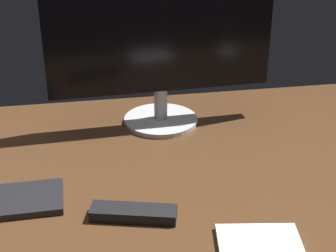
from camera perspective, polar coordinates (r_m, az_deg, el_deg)
desk at (r=125.29cm, az=-0.79°, el=-4.83°), size 140.00×84.00×2.00cm
monitor at (r=136.79cm, az=-0.85°, el=9.78°), size 58.97×20.16×44.41cm
tv_remote at (r=107.65cm, az=-3.74°, el=-9.35°), size 17.95×9.02×2.35cm
notepad at (r=101.97cm, az=9.85°, el=-12.50°), size 17.06×13.71×1.19cm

